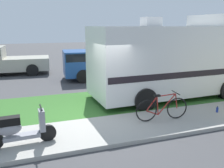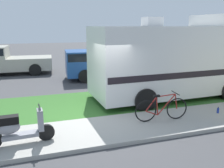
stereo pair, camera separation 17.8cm
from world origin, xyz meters
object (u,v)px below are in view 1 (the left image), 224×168
object	(u,v)px
bicycle	(162,108)
pickup_truck_far	(0,60)
motorhome_rv	(173,59)
bottle_green	(217,110)
scooter	(19,129)
pickup_truck_near	(98,63)

from	to	relation	value
bicycle	pickup_truck_far	xyz separation A→B (m)	(-5.77, 10.66, 0.46)
motorhome_rv	bottle_green	world-z (taller)	motorhome_rv
motorhome_rv	scooter	distance (m)	6.99
bicycle	pickup_truck_near	bearing A→B (deg)	90.33
scooter	bottle_green	world-z (taller)	scooter
scooter	motorhome_rv	bearing A→B (deg)	24.40
scooter	bottle_green	distance (m)	6.61
scooter	bicycle	distance (m)	4.36
scooter	bicycle	world-z (taller)	scooter
motorhome_rv	bicycle	xyz separation A→B (m)	(-1.94, -2.51, -1.21)
pickup_truck_far	pickup_truck_near	bearing A→B (deg)	-29.75
bottle_green	pickup_truck_far	bearing A→B (deg)	126.93
motorhome_rv	bicycle	bearing A→B (deg)	-127.60
scooter	pickup_truck_far	world-z (taller)	pickup_truck_far
motorhome_rv	scooter	xyz separation A→B (m)	(-6.28, -2.85, -1.15)
bicycle	bottle_green	distance (m)	2.27
pickup_truck_far	bottle_green	distance (m)	13.37
bicycle	scooter	bearing A→B (deg)	-175.60
pickup_truck_far	bottle_green	world-z (taller)	pickup_truck_far
bicycle	pickup_truck_far	size ratio (longest dim) A/B	0.34
motorhome_rv	bottle_green	xyz separation A→B (m)	(0.31, -2.53, -1.51)
scooter	bicycle	bearing A→B (deg)	4.40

